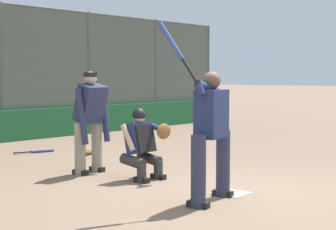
# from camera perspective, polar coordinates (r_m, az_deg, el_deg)

# --- Properties ---
(ground_plane) EXTENTS (160.00, 160.00, 0.00)m
(ground_plane) POSITION_cam_1_polar(r_m,az_deg,el_deg) (7.84, 6.46, -7.95)
(ground_plane) COLOR #7A604C
(home_plate_marker) EXTENTS (0.43, 0.43, 0.01)m
(home_plate_marker) POSITION_cam_1_polar(r_m,az_deg,el_deg) (7.84, 6.46, -7.90)
(home_plate_marker) COLOR white
(home_plate_marker) RESTS_ON ground_plane
(batter_at_plate) EXTENTS (1.14, 0.59, 2.28)m
(batter_at_plate) POSITION_cam_1_polar(r_m,az_deg,el_deg) (7.17, 4.36, -1.64)
(batter_at_plate) COLOR #2D334C
(batter_at_plate) RESTS_ON ground_plane
(catcher_behind_plate) EXTENTS (0.59, 0.68, 1.12)m
(catcher_behind_plate) POSITION_cam_1_polar(r_m,az_deg,el_deg) (8.74, -2.56, -2.84)
(catcher_behind_plate) COLOR #333333
(catcher_behind_plate) RESTS_ON ground_plane
(umpire_home) EXTENTS (0.69, 0.44, 1.69)m
(umpire_home) POSITION_cam_1_polar(r_m,az_deg,el_deg) (9.35, -7.90, -0.41)
(umpire_home) COLOR gray
(umpire_home) RESTS_ON ground_plane
(spare_bat_by_padding) EXTENTS (0.85, 0.27, 0.07)m
(spare_bat_by_padding) POSITION_cam_1_polar(r_m,az_deg,el_deg) (12.17, -12.94, -3.60)
(spare_bat_by_padding) COLOR black
(spare_bat_by_padding) RESTS_ON ground_plane
(fielding_glove_on_dirt) EXTENTS (0.31, 0.24, 0.11)m
(fielding_glove_on_dirt) POSITION_cam_1_polar(r_m,az_deg,el_deg) (11.65, -8.26, -3.75)
(fielding_glove_on_dirt) COLOR brown
(fielding_glove_on_dirt) RESTS_ON ground_plane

